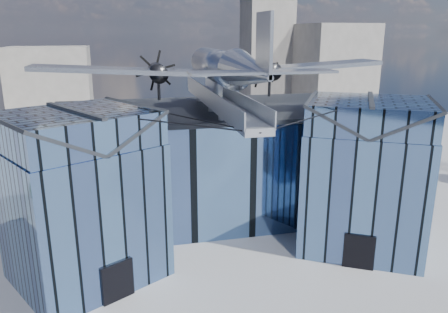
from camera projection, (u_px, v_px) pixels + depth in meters
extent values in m
plane|color=gray|center=(230.00, 252.00, 34.18)|extent=(120.00, 120.00, 0.00)
cube|color=#4B6B9A|center=(207.00, 161.00, 41.29)|extent=(28.00, 14.00, 9.50)
cube|color=#25282D|center=(207.00, 110.00, 39.92)|extent=(28.00, 14.00, 0.40)
cube|color=#4B6B9A|center=(84.00, 213.00, 29.64)|extent=(11.79, 11.43, 9.50)
cube|color=#4B6B9A|center=(76.00, 128.00, 28.02)|extent=(11.56, 11.20, 2.20)
cube|color=#25282D|center=(40.00, 134.00, 26.54)|extent=(7.98, 9.23, 2.40)
cube|color=#25282D|center=(107.00, 124.00, 29.50)|extent=(7.98, 9.23, 2.40)
cube|color=#25282D|center=(74.00, 111.00, 27.70)|extent=(4.30, 7.10, 0.18)
cube|color=black|center=(118.00, 281.00, 27.75)|extent=(2.03, 1.32, 2.60)
cube|color=black|center=(140.00, 196.00, 32.59)|extent=(0.34, 0.34, 9.50)
cube|color=#4B6B9A|center=(363.00, 188.00, 34.22)|extent=(11.79, 11.43, 9.50)
cube|color=#4B6B9A|center=(370.00, 115.00, 32.61)|extent=(11.56, 11.20, 2.20)
cube|color=#25282D|center=(339.00, 113.00, 33.23)|extent=(7.98, 9.23, 2.40)
cube|color=#25282D|center=(402.00, 116.00, 31.98)|extent=(7.98, 9.23, 2.40)
cube|color=#25282D|center=(371.00, 100.00, 32.29)|extent=(4.30, 7.10, 0.18)
cube|color=black|center=(359.00, 252.00, 31.45)|extent=(2.03, 1.32, 2.60)
cube|color=black|center=(305.00, 183.00, 35.48)|extent=(0.34, 0.34, 9.50)
cube|color=#9CA0A9|center=(220.00, 104.00, 34.39)|extent=(1.80, 21.00, 0.50)
cube|color=#9CA0A9|center=(208.00, 96.00, 34.01)|extent=(0.08, 21.00, 1.10)
cube|color=#9CA0A9|center=(231.00, 95.00, 34.40)|extent=(0.08, 21.00, 1.10)
cylinder|color=#9CA0A9|center=(199.00, 96.00, 43.47)|extent=(0.44, 0.44, 1.35)
cylinder|color=#9CA0A9|center=(211.00, 105.00, 37.85)|extent=(0.44, 0.44, 1.35)
cylinder|color=#9CA0A9|center=(221.00, 113.00, 34.11)|extent=(0.44, 0.44, 1.35)
cylinder|color=#9CA0A9|center=(218.00, 91.00, 34.59)|extent=(0.70, 0.70, 1.40)
cylinder|color=black|center=(162.00, 122.00, 26.14)|extent=(10.55, 6.08, 0.69)
cylinder|color=black|center=(323.00, 114.00, 28.43)|extent=(10.55, 6.08, 0.69)
cylinder|color=black|center=(186.00, 117.00, 32.01)|extent=(6.09, 17.04, 1.19)
cylinder|color=black|center=(264.00, 114.00, 33.32)|extent=(6.09, 17.04, 1.19)
cylinder|color=#A5AAB2|center=(218.00, 66.00, 34.05)|extent=(2.50, 11.00, 2.50)
sphere|color=#A5AAB2|center=(205.00, 61.00, 39.20)|extent=(2.50, 2.50, 2.50)
cube|color=black|center=(207.00, 54.00, 38.08)|extent=(1.60, 1.40, 0.50)
cone|color=#A5AAB2|center=(251.00, 72.00, 25.55)|extent=(2.50, 7.00, 2.50)
cube|color=#A5AAB2|center=(264.00, 45.00, 22.95)|extent=(0.18, 2.40, 3.40)
cube|color=#A5AAB2|center=(263.00, 72.00, 23.43)|extent=(8.00, 1.80, 0.14)
cube|color=#A5AAB2|center=(127.00, 71.00, 33.54)|extent=(14.00, 3.20, 1.08)
cylinder|color=black|center=(158.00, 73.00, 34.70)|extent=(1.44, 3.20, 1.44)
cone|color=black|center=(156.00, 71.00, 36.38)|extent=(0.70, 0.70, 0.70)
cube|color=black|center=(156.00, 71.00, 36.52)|extent=(1.05, 0.06, 3.33)
cube|color=black|center=(156.00, 71.00, 36.52)|extent=(2.53, 0.06, 2.53)
cube|color=black|center=(156.00, 71.00, 36.52)|extent=(3.33, 0.06, 1.05)
cylinder|color=black|center=(159.00, 89.00, 34.48)|extent=(0.24, 0.24, 1.75)
cube|color=#A5AAB2|center=(297.00, 67.00, 36.60)|extent=(14.00, 3.20, 1.08)
cylinder|color=black|center=(267.00, 70.00, 36.71)|extent=(1.44, 3.20, 1.44)
cone|color=black|center=(261.00, 69.00, 38.39)|extent=(0.70, 0.70, 0.70)
cube|color=black|center=(260.00, 68.00, 38.53)|extent=(1.05, 0.06, 3.33)
cube|color=black|center=(260.00, 68.00, 38.53)|extent=(2.53, 0.06, 2.53)
cube|color=black|center=(260.00, 68.00, 38.53)|extent=(3.33, 0.06, 1.05)
cylinder|color=black|center=(269.00, 86.00, 36.49)|extent=(0.24, 0.24, 1.75)
cube|color=gray|center=(332.00, 73.00, 83.61)|extent=(12.00, 14.00, 18.00)
cube|color=gray|center=(51.00, 86.00, 79.36)|extent=(14.00, 10.00, 14.00)
cube|color=gray|center=(266.00, 50.00, 89.68)|extent=(9.00, 9.00, 26.00)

